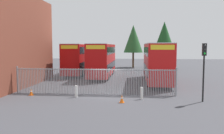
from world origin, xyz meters
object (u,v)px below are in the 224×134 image
at_px(traffic_light_kerbside, 204,61).
at_px(traffic_cone_by_gate, 122,99).
at_px(double_decker_bus_behind_fence_right, 80,58).
at_px(bollard_center_front, 142,93).
at_px(traffic_cone_mid_forecourt, 31,92).
at_px(double_decker_bus_near_gate, 157,61).
at_px(bollard_near_left, 76,91).
at_px(double_decker_bus_behind_fence_left, 102,59).

bearing_deg(traffic_light_kerbside, traffic_cone_by_gate, -171.62).
distance_m(double_decker_bus_behind_fence_right, bollard_center_front, 18.07).
height_order(double_decker_bus_behind_fence_right, traffic_cone_mid_forecourt, double_decker_bus_behind_fence_right).
relative_size(double_decker_bus_behind_fence_right, traffic_cone_mid_forecourt, 18.32).
bearing_deg(double_decker_bus_behind_fence_right, traffic_cone_by_gate, -67.14).
distance_m(double_decker_bus_near_gate, bollard_center_front, 9.24).
height_order(double_decker_bus_near_gate, bollard_near_left, double_decker_bus_near_gate).
distance_m(double_decker_bus_behind_fence_left, traffic_cone_mid_forecourt, 13.37).
bearing_deg(double_decker_bus_near_gate, double_decker_bus_behind_fence_left, 148.05).
bearing_deg(traffic_light_kerbside, double_decker_bus_near_gate, 105.48).
relative_size(double_decker_bus_behind_fence_right, bollard_center_front, 11.38).
xyz_separation_m(bollard_near_left, traffic_cone_mid_forecourt, (-3.93, 0.37, -0.19)).
relative_size(bollard_center_front, traffic_cone_mid_forecourt, 1.61).
relative_size(bollard_center_front, traffic_light_kerbside, 0.22).
bearing_deg(bollard_near_left, double_decker_bus_near_gate, 50.43).
relative_size(traffic_cone_mid_forecourt, traffic_light_kerbside, 0.14).
distance_m(double_decker_bus_near_gate, traffic_light_kerbside, 9.58).
bearing_deg(double_decker_bus_near_gate, traffic_cone_mid_forecourt, -143.24).
bearing_deg(bollard_near_left, double_decker_bus_behind_fence_left, 88.56).
distance_m(double_decker_bus_behind_fence_right, bollard_near_left, 16.03).
bearing_deg(traffic_light_kerbside, traffic_cone_mid_forecourt, 175.98).
height_order(double_decker_bus_near_gate, double_decker_bus_behind_fence_left, same).
relative_size(double_decker_bus_near_gate, traffic_light_kerbside, 2.51).
xyz_separation_m(double_decker_bus_behind_fence_left, traffic_cone_mid_forecourt, (-4.25, -12.50, -2.13)).
xyz_separation_m(bollard_center_front, traffic_cone_by_gate, (-1.47, -1.25, -0.19)).
bearing_deg(double_decker_bus_near_gate, bollard_near_left, -129.57).
bearing_deg(traffic_cone_by_gate, double_decker_bus_behind_fence_left, 103.46).
height_order(double_decker_bus_near_gate, bollard_center_front, double_decker_bus_near_gate).
bearing_deg(traffic_cone_by_gate, bollard_near_left, 158.71).
relative_size(bollard_near_left, bollard_center_front, 1.00).
distance_m(bollard_near_left, traffic_light_kerbside, 10.02).
xyz_separation_m(double_decker_bus_behind_fence_right, traffic_light_kerbside, (13.10, -16.13, 0.56)).
xyz_separation_m(double_decker_bus_behind_fence_right, traffic_cone_mid_forecourt, (-0.51, -15.18, -2.13)).
xyz_separation_m(double_decker_bus_near_gate, traffic_cone_mid_forecourt, (-11.05, -8.26, -2.13)).
xyz_separation_m(double_decker_bus_behind_fence_left, traffic_light_kerbside, (9.35, -13.46, 0.56)).
bearing_deg(double_decker_bus_behind_fence_left, double_decker_bus_behind_fence_right, 144.43).
distance_m(traffic_cone_by_gate, traffic_cone_mid_forecourt, 7.89).
bearing_deg(bollard_center_front, traffic_cone_mid_forecourt, 176.40).
bearing_deg(traffic_light_kerbside, bollard_center_front, 175.13).
height_order(double_decker_bus_near_gate, traffic_cone_by_gate, double_decker_bus_near_gate).
height_order(double_decker_bus_behind_fence_right, bollard_center_front, double_decker_bus_behind_fence_right).
height_order(double_decker_bus_near_gate, double_decker_bus_behind_fence_right, same).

